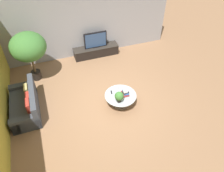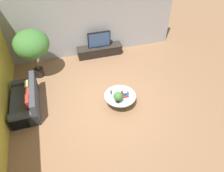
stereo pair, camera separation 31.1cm
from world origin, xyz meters
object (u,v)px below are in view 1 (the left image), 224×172
(potted_palm_tall, at_px, (28,48))
(media_console, at_px, (96,51))
(television, at_px, (95,40))
(coffee_table, at_px, (120,98))
(potted_plant_tabletop, at_px, (119,96))
(couch_by_wall, at_px, (26,105))

(potted_palm_tall, bearing_deg, media_console, 16.06)
(television, bearing_deg, media_console, 90.00)
(television, xyz_separation_m, coffee_table, (-0.07, -3.09, -0.46))
(coffee_table, distance_m, potted_palm_tall, 3.61)
(potted_palm_tall, xyz_separation_m, potted_plant_tabletop, (2.38, -2.60, -0.73))
(coffee_table, relative_size, potted_palm_tall, 0.55)
(coffee_table, relative_size, couch_by_wall, 0.59)
(media_console, bearing_deg, couch_by_wall, -141.92)
(potted_plant_tabletop, bearing_deg, coffee_table, 59.15)
(potted_plant_tabletop, bearing_deg, couch_by_wall, 161.01)
(media_console, bearing_deg, television, -90.00)
(media_console, height_order, potted_plant_tabletop, potted_plant_tabletop)
(television, relative_size, couch_by_wall, 0.55)
(couch_by_wall, distance_m, potted_palm_tall, 2.01)
(couch_by_wall, height_order, potted_palm_tall, potted_palm_tall)
(potted_palm_tall, bearing_deg, coffee_table, -42.91)
(media_console, relative_size, potted_palm_tall, 1.01)
(television, distance_m, potted_plant_tabletop, 3.36)
(media_console, relative_size, potted_plant_tabletop, 5.05)
(television, relative_size, coffee_table, 0.92)
(television, xyz_separation_m, potted_palm_tall, (-2.59, -0.75, 0.62))
(television, relative_size, potted_plant_tabletop, 2.51)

